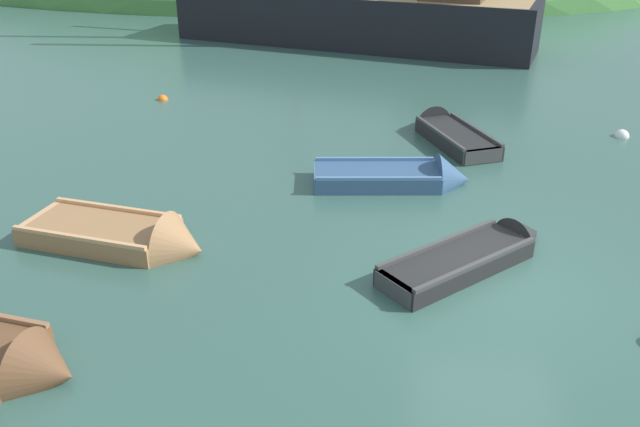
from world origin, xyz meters
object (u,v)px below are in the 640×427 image
object	(u,v)px
sailing_ship	(357,24)
rowboat_portside	(130,240)
rowboat_far	(447,134)
buoy_white	(621,137)
rowboat_center	(478,256)
buoy_orange	(163,100)
rowboat_near_dock	(403,179)

from	to	relation	value
sailing_ship	rowboat_portside	size ratio (longest dim) A/B	4.86
rowboat_far	buoy_white	distance (m)	4.36
rowboat_portside	sailing_ship	bearing A→B (deg)	90.76
rowboat_center	rowboat_far	distance (m)	5.96
rowboat_far	buoy_white	bearing A→B (deg)	-105.19
rowboat_center	buoy_orange	bearing A→B (deg)	91.81
rowboat_portside	rowboat_near_dock	xyz separation A→B (m)	(4.58, 3.25, -0.00)
buoy_orange	rowboat_center	bearing A→B (deg)	-44.53
rowboat_near_dock	buoy_orange	xyz separation A→B (m)	(-7.04, 5.18, -0.11)
rowboat_center	buoy_white	xyz separation A→B (m)	(4.02, 6.68, -0.10)
buoy_orange	buoy_white	xyz separation A→B (m)	(12.35, -1.51, 0.00)
rowboat_far	rowboat_portside	bearing A→B (deg)	112.89
sailing_ship	buoy_orange	world-z (taller)	sailing_ship
sailing_ship	rowboat_portside	distance (m)	16.94
rowboat_portside	rowboat_near_dock	distance (m)	5.62
sailing_ship	rowboat_center	xyz separation A→B (m)	(3.41, -16.51, -0.67)
rowboat_far	rowboat_near_dock	size ratio (longest dim) A/B	0.98
rowboat_far	buoy_orange	xyz separation A→B (m)	(-8.06, 2.25, -0.11)
rowboat_far	sailing_ship	bearing A→B (deg)	-8.37
buoy_white	rowboat_near_dock	bearing A→B (deg)	-145.44
sailing_ship	rowboat_center	bearing A→B (deg)	115.87
rowboat_near_dock	buoy_white	bearing A→B (deg)	26.68
sailing_ship	rowboat_near_dock	distance (m)	13.67
sailing_ship	buoy_orange	distance (m)	9.69
rowboat_center	buoy_white	distance (m)	7.80
rowboat_far	buoy_white	size ratio (longest dim) A/B	9.14
sailing_ship	rowboat_far	bearing A→B (deg)	120.75
buoy_white	rowboat_portside	bearing A→B (deg)	-145.06
sailing_ship	buoy_orange	size ratio (longest dim) A/B	54.67
rowboat_portside	buoy_orange	bearing A→B (deg)	115.38
rowboat_center	rowboat_far	world-z (taller)	rowboat_far
sailing_ship	rowboat_far	xyz separation A→B (m)	(3.13, -10.56, -0.65)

